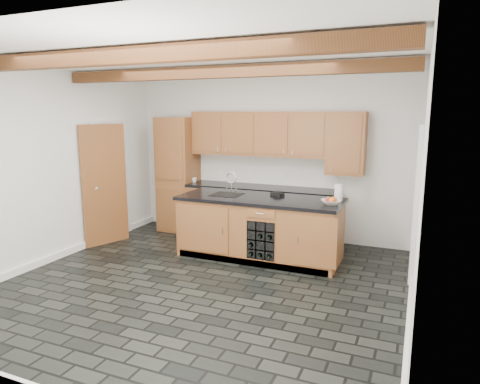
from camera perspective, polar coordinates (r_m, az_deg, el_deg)
The scene contains 10 objects.
ground at distance 5.67m, azimuth -4.98°, elevation -12.14°, with size 5.00×5.00×0.00m, color black.
room_shell at distance 5.78m, azimuth -3.51°, elevation 4.01°, with size 5.01×5.00×5.00m.
back_cabinetry at distance 7.51m, azimuth 0.33°, elevation 1.32°, with size 3.65×0.62×2.20m.
island at distance 6.51m, azimuth 2.66°, elevation -4.77°, with size 2.48×0.96×0.93m.
faucet at distance 6.65m, azimuth -1.66°, elevation -0.02°, with size 0.45×0.40×0.34m.
kitchen_scale at distance 6.57m, azimuth 5.00°, elevation -0.24°, with size 0.23×0.18×0.06m.
fruit_bowl at distance 6.04m, azimuth 12.02°, elevation -1.34°, with size 0.27×0.27×0.07m, color beige.
fruit_cluster at distance 6.03m, azimuth 12.03°, elevation -1.01°, with size 0.16×0.17×0.07m.
paper_towel at distance 6.35m, azimuth 13.01°, elevation -0.06°, with size 0.12×0.12×0.23m, color white.
mug at distance 7.85m, azimuth -6.10°, elevation 1.60°, with size 0.09×0.09×0.08m, color white.
Camera 1 is at (2.47, -4.61, 2.18)m, focal length 32.00 mm.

